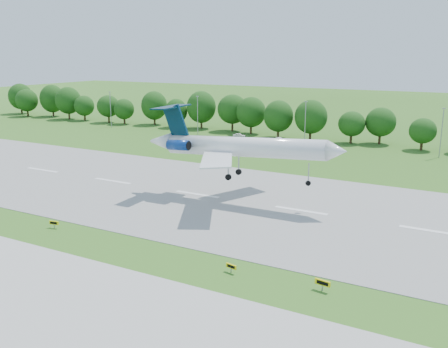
# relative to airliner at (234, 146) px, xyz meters

# --- Properties ---
(ground) EXTENTS (600.00, 600.00, 0.00)m
(ground) POSITION_rel_airliner_xyz_m (12.37, -24.92, -9.77)
(ground) COLOR #2E5717
(ground) RESTS_ON ground
(runway) EXTENTS (400.00, 45.00, 0.08)m
(runway) POSITION_rel_airliner_xyz_m (12.37, 0.08, -9.73)
(runway) COLOR gray
(runway) RESTS_ON ground
(taxiway) EXTENTS (400.00, 23.00, 0.08)m
(taxiway) POSITION_rel_airliner_xyz_m (12.37, -42.92, -9.73)
(taxiway) COLOR #ADADA8
(taxiway) RESTS_ON ground
(tree_line) EXTENTS (288.40, 8.40, 10.40)m
(tree_line) POSITION_rel_airliner_xyz_m (12.37, 67.08, -3.58)
(tree_line) COLOR #382314
(tree_line) RESTS_ON ground
(light_poles) EXTENTS (175.90, 0.25, 12.19)m
(light_poles) POSITION_rel_airliner_xyz_m (9.87, 57.08, -3.43)
(light_poles) COLOR gray
(light_poles) RESTS_ON ground
(airliner) EXTENTS (36.48, 26.57, 12.15)m
(airliner) POSITION_rel_airliner_xyz_m (0.00, 0.00, 0.00)
(airliner) COLOR white
(airliner) RESTS_ON ground
(taxi_sign_left) EXTENTS (1.54, 0.46, 1.08)m
(taxi_sign_left) POSITION_rel_airliner_xyz_m (-16.80, -25.23, -8.97)
(taxi_sign_left) COLOR gray
(taxi_sign_left) RESTS_ON ground
(taxi_sign_centre) EXTENTS (1.51, 0.49, 1.06)m
(taxi_sign_centre) POSITION_rel_airliner_xyz_m (13.33, -26.18, -8.99)
(taxi_sign_centre) COLOR gray
(taxi_sign_centre) RESTS_ON ground
(taxi_sign_right) EXTENTS (1.81, 0.46, 1.27)m
(taxi_sign_right) POSITION_rel_airliner_xyz_m (24.21, -25.48, -8.84)
(taxi_sign_right) COLOR gray
(taxi_sign_right) RESTS_ON ground
(service_vehicle_a) EXTENTS (3.83, 1.43, 1.25)m
(service_vehicle_a) POSITION_rel_airliner_xyz_m (-15.66, 58.38, -9.15)
(service_vehicle_a) COLOR white
(service_vehicle_a) RESTS_ON ground
(service_vehicle_b) EXTENTS (4.09, 2.55, 1.30)m
(service_vehicle_b) POSITION_rel_airliner_xyz_m (-29.39, 59.54, -9.12)
(service_vehicle_b) COLOR white
(service_vehicle_b) RESTS_ON ground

